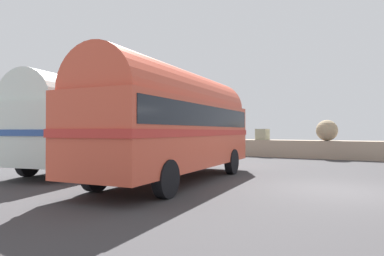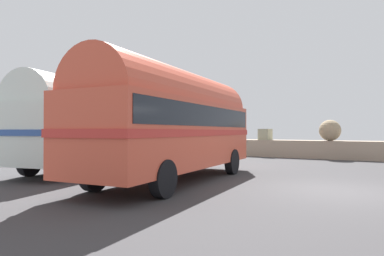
# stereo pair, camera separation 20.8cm
# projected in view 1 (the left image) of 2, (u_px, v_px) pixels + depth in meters

# --- Properties ---
(ground) EXTENTS (32.00, 26.00, 0.02)m
(ground) POSITION_uv_depth(u_px,v_px,m) (340.00, 191.00, 9.40)
(ground) COLOR #383638
(breakwater) EXTENTS (31.36, 2.18, 2.35)m
(breakwater) POSITION_uv_depth(u_px,v_px,m) (364.00, 149.00, 19.65)
(breakwater) COLOR gray
(breakwater) RESTS_ON ground
(vintage_coach) EXTENTS (3.16, 8.76, 3.70)m
(vintage_coach) POSITION_uv_depth(u_px,v_px,m) (175.00, 120.00, 11.17)
(vintage_coach) COLOR black
(vintage_coach) RESTS_ON ground
(second_coach) EXTENTS (4.07, 8.89, 3.70)m
(second_coach) POSITION_uv_depth(u_px,v_px,m) (96.00, 122.00, 14.49)
(second_coach) COLOR black
(second_coach) RESTS_ON ground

